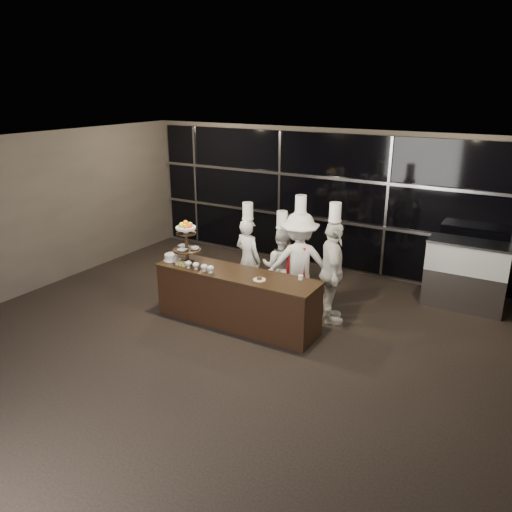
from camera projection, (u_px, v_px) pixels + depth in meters
The scene contains 14 objects.
room at pixel (184, 274), 6.45m from camera, with size 10.00×10.00×10.00m.
window_wall at pixel (330, 201), 10.47m from camera, with size 8.60×0.10×2.80m.
buffet_counter at pixel (237, 298), 8.29m from camera, with size 2.84×0.74×0.92m.
display_stand at pixel (186, 239), 8.48m from camera, with size 0.48×0.48×0.74m.
compotes at pixel (200, 266), 8.21m from camera, with size 0.56×0.11×0.12m.
layer_cake at pixel (172, 257), 8.70m from camera, with size 0.30×0.30×0.11m.
pastry_squares at pixel (182, 264), 8.47m from camera, with size 0.20×0.13×0.05m.
small_plate at pixel (259, 279), 7.82m from camera, with size 0.20×0.20×0.05m.
chef_cup at pixel (301, 277), 7.83m from camera, with size 0.08×0.08×0.07m, color white.
display_case at pixel (466, 272), 8.84m from camera, with size 1.38×0.60×1.24m.
chef_a at pixel (248, 258), 9.19m from camera, with size 0.63×0.48×1.84m.
chef_b at pixel (281, 266), 8.95m from camera, with size 0.83×0.72×1.75m.
chef_c at pixel (299, 262), 8.66m from camera, with size 1.33×1.17×2.09m.
chef_d at pixel (332, 272), 8.23m from camera, with size 0.87×1.12×2.07m.
Camera 1 is at (3.84, -4.73, 3.82)m, focal length 35.00 mm.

